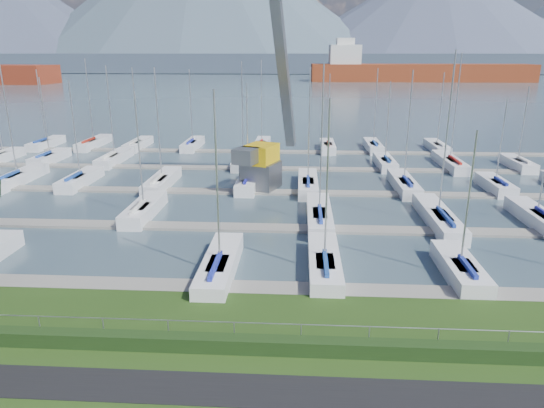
{
  "coord_description": "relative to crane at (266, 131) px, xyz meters",
  "views": [
    {
      "loc": [
        1.81,
        -18.89,
        12.7
      ],
      "look_at": [
        0.0,
        12.0,
        3.0
      ],
      "focal_mm": 32.0,
      "sensor_mm": 36.0,
      "label": 1
    }
  ],
  "objects": [
    {
      "name": "docks",
      "position": [
        1.53,
        -2.44,
        -5.55
      ],
      "size": [
        90.0,
        41.6,
        0.25
      ],
      "color": "slate",
      "rests_on": "water"
    },
    {
      "name": "fence",
      "position": [
        1.53,
        -28.44,
        -4.13
      ],
      "size": [
        80.0,
        0.04,
        0.04
      ],
      "primitive_type": "cylinder",
      "rotation": [
        0.0,
        1.57,
        0.0
      ],
      "color": "gray",
      "rests_on": "grass"
    },
    {
      "name": "water",
      "position": [
        1.53,
        231.56,
        -5.73
      ],
      "size": [
        800.0,
        540.0,
        0.2
      ],
      "primitive_type": "cube",
      "color": "#425560"
    },
    {
      "name": "mountains",
      "position": [
        8.88,
        376.18,
        41.35
      ],
      "size": [
        1190.0,
        360.0,
        115.0
      ],
      "color": "#3D4959",
      "rests_on": "water"
    },
    {
      "name": "hedge",
      "position": [
        1.53,
        -28.84,
        -4.98
      ],
      "size": [
        80.0,
        0.7,
        0.7
      ],
      "primitive_type": "cube",
      "color": "#1D3513",
      "rests_on": "grass"
    },
    {
      "name": "sailboat_fleet",
      "position": [
        0.21,
        0.7,
        0.08
      ],
      "size": [
        74.53,
        49.52,
        13.45
      ],
      "color": "#1B3598",
      "rests_on": "water"
    },
    {
      "name": "crane",
      "position": [
        0.0,
        0.0,
        0.0
      ],
      "size": [
        5.84,
        13.49,
        22.35
      ],
      "rotation": [
        0.0,
        0.0,
        -0.36
      ],
      "color": "#4F5156",
      "rests_on": "water"
    },
    {
      "name": "cargo_ship_mid",
      "position": [
        54.34,
        190.4,
        -1.8
      ],
      "size": [
        101.47,
        19.37,
        21.5
      ],
      "rotation": [
        0.0,
        0.0,
        0.01
      ],
      "color": "maroon",
      "rests_on": "water"
    },
    {
      "name": "path",
      "position": [
        1.53,
        -31.44,
        -5.32
      ],
      "size": [
        160.0,
        2.0,
        0.04
      ],
      "primitive_type": "cube",
      "color": "black",
      "rests_on": "grass"
    },
    {
      "name": "foothill",
      "position": [
        1.53,
        301.56,
        0.67
      ],
      "size": [
        900.0,
        80.0,
        12.0
      ],
      "primitive_type": "cube",
      "color": "#414C5F",
      "rests_on": "water"
    }
  ]
}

